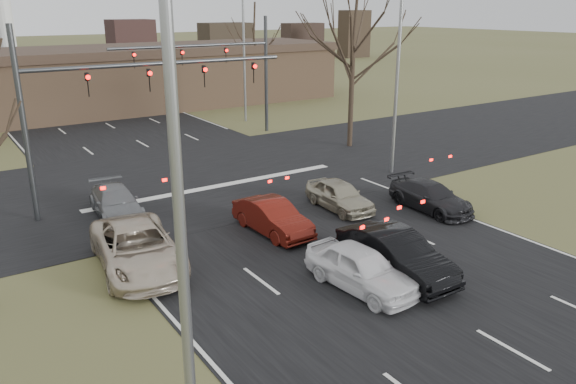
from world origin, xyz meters
name	(u,v)px	position (x,y,z in m)	size (l,w,h in m)	color
ground	(403,290)	(0.00, 0.00, 0.00)	(360.00, 360.00, 0.00)	brown
road_main	(35,84)	(0.00, 60.00, 0.01)	(14.00, 300.00, 0.02)	black
road_cross	(201,177)	(0.00, 15.00, 0.01)	(200.00, 14.00, 0.02)	black
building	(106,79)	(2.00, 38.00, 2.67)	(42.40, 10.40, 5.30)	#8A674A
mast_arm_near	(103,94)	(-5.23, 13.00, 5.07)	(12.12, 0.24, 8.00)	#383A3D
mast_arm_far	(230,62)	(6.18, 23.00, 5.02)	(11.12, 0.24, 8.00)	#383A3D
streetlight_left	(191,219)	(-8.82, -4.00, 5.59)	(2.34, 0.25, 10.00)	gray
streetlight_right_near	(395,68)	(8.82, 10.00, 5.59)	(2.34, 0.25, 10.00)	gray
streetlight_right_far	(242,48)	(9.32, 27.00, 5.59)	(2.34, 0.25, 10.00)	gray
tree_right_near	(355,1)	(11.00, 16.00, 8.90)	(6.90, 6.90, 11.50)	black
tree_right_far	(253,25)	(15.00, 35.00, 6.96)	(5.40, 5.40, 9.00)	black
car_silver_suv	(137,248)	(-6.50, 6.19, 0.77)	(2.55, 5.53, 1.54)	beige
car_white_sedan	(361,268)	(-1.07, 0.85, 0.70)	(1.65, 4.11, 1.40)	white
car_black_hatch	(396,254)	(0.50, 0.92, 0.76)	(1.61, 4.62, 1.52)	black
car_charcoal_sedan	(431,197)	(6.30, 4.73, 0.62)	(1.73, 4.25, 1.23)	black
car_grey_ahead	(116,202)	(-5.54, 11.69, 0.62)	(1.74, 4.27, 1.24)	slate
car_red_ahead	(272,217)	(-0.95, 6.35, 0.66)	(1.40, 4.02, 1.32)	#58130C
car_silver_ahead	(340,195)	(3.00, 7.04, 0.65)	(1.54, 3.83, 1.30)	#AAA389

